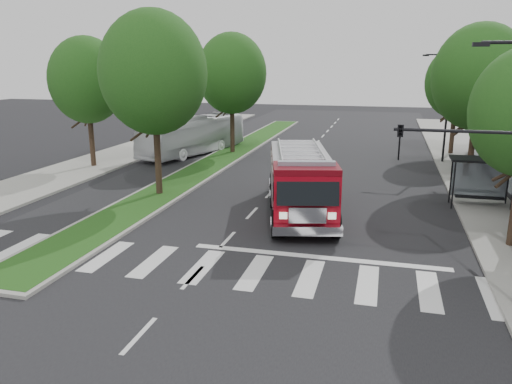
{
  "coord_description": "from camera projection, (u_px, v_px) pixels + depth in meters",
  "views": [
    {
      "loc": [
        6.29,
        -19.17,
        7.36
      ],
      "look_at": [
        0.87,
        1.48,
        1.8
      ],
      "focal_mm": 35.0,
      "sensor_mm": 36.0,
      "label": 1
    }
  ],
  "objects": [
    {
      "name": "city_bus",
      "position": [
        193.0,
        135.0,
        41.03
      ],
      "size": [
        5.67,
        11.61,
        3.15
      ],
      "primitive_type": "imported",
      "rotation": [
        0.0,
        0.0,
        -0.28
      ],
      "color": "silver",
      "rests_on": "ground"
    },
    {
      "name": "bus_shelter",
      "position": [
        482.0,
        169.0,
        25.71
      ],
      "size": [
        3.2,
        1.6,
        2.61
      ],
      "color": "black",
      "rests_on": "ground"
    },
    {
      "name": "tree_left_mid",
      "position": [
        87.0,
        80.0,
        34.46
      ],
      "size": [
        5.2,
        5.2,
        9.16
      ],
      "color": "black",
      "rests_on": "ground"
    },
    {
      "name": "tree_median_near",
      "position": [
        154.0,
        73.0,
        26.72
      ],
      "size": [
        5.8,
        5.8,
        10.16
      ],
      "color": "black",
      "rests_on": "ground"
    },
    {
      "name": "streetlight_right_near",
      "position": [
        502.0,
        158.0,
        14.53
      ],
      "size": [
        4.08,
        0.22,
        8.0
      ],
      "color": "black",
      "rests_on": "ground"
    },
    {
      "name": "tree_right_far",
      "position": [
        457.0,
        82.0,
        39.52
      ],
      "size": [
        5.0,
        5.0,
        8.73
      ],
      "color": "black",
      "rests_on": "ground"
    },
    {
      "name": "sidewalk_right",
      "position": [
        498.0,
        198.0,
        27.62
      ],
      "size": [
        5.0,
        80.0,
        0.15
      ],
      "primitive_type": "cube",
      "color": "gray",
      "rests_on": "ground"
    },
    {
      "name": "streetlight_right_far",
      "position": [
        446.0,
        103.0,
        36.4
      ],
      "size": [
        2.11,
        0.2,
        8.0
      ],
      "color": "black",
      "rests_on": "ground"
    },
    {
      "name": "fire_engine",
      "position": [
        300.0,
        182.0,
        24.77
      ],
      "size": [
        5.0,
        9.97,
        3.32
      ],
      "rotation": [
        0.0,
        0.0,
        0.24
      ],
      "color": "#5F050D",
      "rests_on": "ground"
    },
    {
      "name": "sidewalk_left",
      "position": [
        71.0,
        172.0,
        34.25
      ],
      "size": [
        5.0,
        80.0,
        0.15
      ],
      "primitive_type": "cube",
      "color": "gray",
      "rests_on": "ground"
    },
    {
      "name": "ground",
      "position": [
        228.0,
        240.0,
        21.35
      ],
      "size": [
        140.0,
        140.0,
        0.0
      ],
      "primitive_type": "plane",
      "color": "black",
      "rests_on": "ground"
    },
    {
      "name": "median",
      "position": [
        225.0,
        157.0,
        39.65
      ],
      "size": [
        3.0,
        50.0,
        0.15
      ],
      "color": "gray",
      "rests_on": "ground"
    },
    {
      "name": "tree_median_far",
      "position": [
        232.0,
        74.0,
        39.9
      ],
      "size": [
        5.6,
        5.6,
        9.72
      ],
      "color": "black",
      "rests_on": "ground"
    },
    {
      "name": "tree_right_mid",
      "position": [
        479.0,
        77.0,
        29.99
      ],
      "size": [
        5.6,
        5.6,
        9.72
      ],
      "color": "black",
      "rests_on": "ground"
    }
  ]
}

